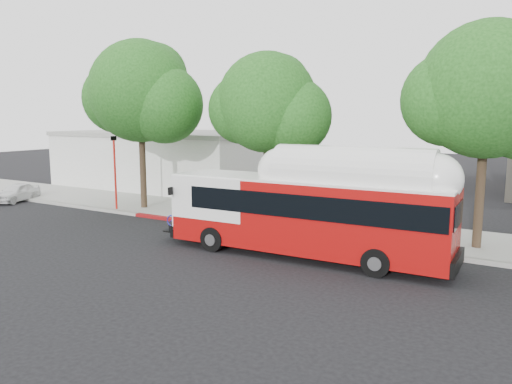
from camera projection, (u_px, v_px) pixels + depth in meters
The scene contains 11 objects.
ground at pixel (215, 253), 20.10m from camera, with size 120.00×120.00×0.00m, color black.
sidewalk at pixel (288, 222), 25.61m from camera, with size 60.00×5.00×0.15m, color gray.
curb_strip at pixel (263, 232), 23.40m from camera, with size 60.00×0.30×0.15m, color gray.
red_curb_segment at pixel (211, 225), 24.91m from camera, with size 10.00×0.32×0.16m, color maroon.
street_tree_left at pixel (147, 95), 28.12m from camera, with size 6.67×5.80×9.74m.
street_tree_mid at pixel (275, 107), 24.64m from camera, with size 5.75×5.00×8.62m.
street_tree_right at pixel (499, 95), 19.35m from camera, with size 6.21×5.40×9.18m.
low_commercial_bldg at pixel (172, 159), 38.73m from camera, with size 16.20×10.20×4.25m.
transit_bus at pixel (307, 216), 19.29m from camera, with size 11.99×2.82×3.52m.
parked_car at pixel (16, 192), 32.00m from camera, with size 3.48×1.40×1.19m, color silver.
signal_pole at pixel (115, 173), 28.44m from camera, with size 0.12×0.41×4.33m.
Camera 1 is at (11.39, -15.90, 5.51)m, focal length 35.00 mm.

